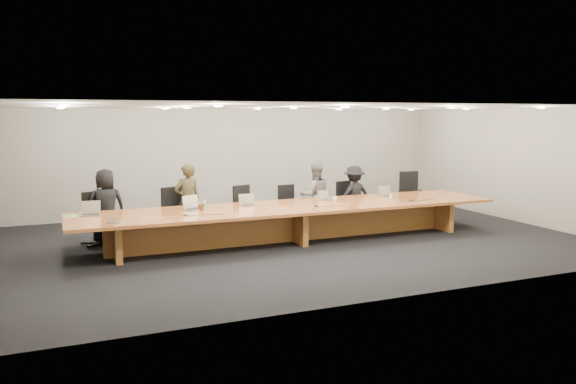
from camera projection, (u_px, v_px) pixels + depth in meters
name	position (u px, v px, depth m)	size (l,w,h in m)	color
ground	(293.00, 241.00, 11.83)	(12.00, 12.00, 0.00)	black
back_wall	(236.00, 160.00, 15.30)	(12.00, 0.02, 2.80)	beige
conference_table	(293.00, 216.00, 11.76)	(9.00, 1.80, 0.75)	brown
chair_far_left	(98.00, 218.00, 11.37)	(0.56, 0.56, 1.10)	black
chair_left	(177.00, 213.00, 11.98)	(0.57, 0.57, 1.12)	black
chair_mid_left	(247.00, 208.00, 12.68)	(0.54, 0.54, 1.07)	black
chair_mid_right	(290.00, 206.00, 13.16)	(0.52, 0.52, 1.02)	black
chair_right	(349.00, 202.00, 13.72)	(0.53, 0.53, 1.04)	black
chair_far_right	(412.00, 194.00, 14.43)	(0.61, 0.61, 1.20)	black
person_a	(106.00, 206.00, 11.49)	(0.76, 0.49, 1.55)	black
person_b	(188.00, 201.00, 12.06)	(0.59, 0.38, 1.61)	#302C1A
person_c	(315.00, 195.00, 13.14)	(0.74, 0.58, 1.53)	slate
person_d	(354.00, 195.00, 13.61)	(0.91, 0.52, 1.41)	black
laptop_a	(90.00, 208.00, 10.56)	(0.35, 0.25, 0.28)	tan
laptop_b	(195.00, 202.00, 11.22)	(0.37, 0.27, 0.29)	#B4A98A
laptop_c	(248.00, 200.00, 11.67)	(0.32, 0.23, 0.25)	#B5A98A
laptop_d	(326.00, 195.00, 12.39)	(0.29, 0.21, 0.23)	tan
laptop_e	(388.00, 191.00, 12.99)	(0.33, 0.24, 0.26)	#C5B196
water_bottle	(204.00, 205.00, 11.23)	(0.06, 0.06, 0.19)	silver
amber_mug	(201.00, 207.00, 11.19)	(0.09, 0.09, 0.11)	maroon
paper_cup_near	(335.00, 199.00, 12.33)	(0.09, 0.09, 0.10)	silver
paper_cup_far	(391.00, 197.00, 12.67)	(0.08, 0.08, 0.09)	white
notepad	(70.00, 216.00, 10.45)	(0.24, 0.20, 0.01)	white
lime_gadget	(71.00, 215.00, 10.45)	(0.17, 0.09, 0.03)	#6DCA35
av_box	(113.00, 222.00, 9.85)	(0.20, 0.15, 0.03)	#A2A2A6
mic_left	(186.00, 215.00, 10.54)	(0.12, 0.12, 0.03)	black
mic_center	(316.00, 206.00, 11.60)	(0.13, 0.13, 0.03)	black
mic_right	(411.00, 200.00, 12.38)	(0.13, 0.13, 0.03)	black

